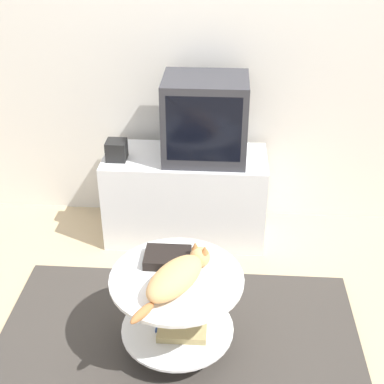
{
  "coord_description": "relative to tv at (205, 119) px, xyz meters",
  "views": [
    {
      "loc": [
        0.2,
        -1.84,
        2.04
      ],
      "look_at": [
        0.04,
        0.54,
        0.64
      ],
      "focal_mm": 50.0,
      "sensor_mm": 36.0,
      "label": 1
    }
  ],
  "objects": [
    {
      "name": "rug",
      "position": [
        -0.08,
        -1.08,
        -0.81
      ],
      "size": [
        1.84,
        1.31,
        0.02
      ],
      "color": "#3D3833",
      "rests_on": "ground_plane"
    },
    {
      "name": "tv",
      "position": [
        0.0,
        0.0,
        0.0
      ],
      "size": [
        0.49,
        0.38,
        0.5
      ],
      "color": "#333338",
      "rests_on": "tv_stand"
    },
    {
      "name": "wall_back",
      "position": [
        -0.08,
        0.31,
        0.48
      ],
      "size": [
        8.0,
        0.05,
        2.6
      ],
      "color": "silver",
      "rests_on": "ground_plane"
    },
    {
      "name": "coffee_table",
      "position": [
        -0.08,
        -1.01,
        -0.53
      ],
      "size": [
        0.62,
        0.62,
        0.44
      ],
      "color": "#B2B2B7",
      "rests_on": "rug"
    },
    {
      "name": "ground_plane",
      "position": [
        -0.08,
        -1.08,
        -0.82
      ],
      "size": [
        12.0,
        12.0,
        0.0
      ],
      "primitive_type": "plane",
      "color": "tan"
    },
    {
      "name": "dvd_box",
      "position": [
        -0.13,
        -0.9,
        -0.34
      ],
      "size": [
        0.22,
        0.16,
        0.05
      ],
      "color": "black",
      "rests_on": "coffee_table"
    },
    {
      "name": "speaker",
      "position": [
        -0.53,
        -0.06,
        -0.19
      ],
      "size": [
        0.12,
        0.12,
        0.12
      ],
      "color": "black",
      "rests_on": "tv_stand"
    },
    {
      "name": "cat",
      "position": [
        -0.07,
        -1.07,
        -0.3
      ],
      "size": [
        0.33,
        0.49,
        0.12
      ],
      "rotation": [
        0.0,
        0.0,
        1.03
      ],
      "color": "tan",
      "rests_on": "coffee_table"
    },
    {
      "name": "tv_stand",
      "position": [
        -0.12,
        0.0,
        -0.54
      ],
      "size": [
        1.0,
        0.44,
        0.57
      ],
      "color": "white",
      "rests_on": "ground_plane"
    }
  ]
}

